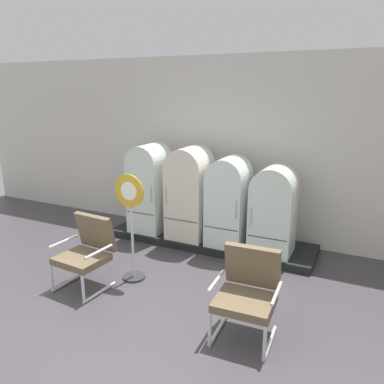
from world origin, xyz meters
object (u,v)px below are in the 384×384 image
(refrigerator_1, at_px, (190,190))
(refrigerator_0, at_px, (150,185))
(refrigerator_3, at_px, (273,208))
(refrigerator_2, at_px, (229,199))
(armchair_right, at_px, (248,289))
(sign_stand, at_px, (131,229))
(armchair_left, at_px, (87,249))

(refrigerator_1, bearing_deg, refrigerator_0, -179.78)
(refrigerator_0, bearing_deg, refrigerator_3, -1.39)
(refrigerator_1, bearing_deg, refrigerator_3, -2.26)
(refrigerator_2, height_order, armchair_right, refrigerator_2)
(refrigerator_0, xyz_separation_m, refrigerator_1, (0.79, 0.00, -0.00))
(refrigerator_3, relative_size, sign_stand, 0.90)
(refrigerator_2, height_order, sign_stand, refrigerator_2)
(refrigerator_1, height_order, refrigerator_3, refrigerator_1)
(refrigerator_1, xyz_separation_m, refrigerator_3, (1.46, -0.06, -0.11))
(refrigerator_2, bearing_deg, armchair_right, -64.21)
(refrigerator_1, distance_m, sign_stand, 1.56)
(refrigerator_2, bearing_deg, sign_stand, -119.46)
(sign_stand, bearing_deg, refrigerator_1, 84.65)
(sign_stand, bearing_deg, armchair_right, -15.10)
(refrigerator_0, distance_m, armchair_right, 3.23)
(armchair_left, bearing_deg, refrigerator_0, 95.92)
(refrigerator_1, bearing_deg, armchair_right, -50.33)
(refrigerator_3, distance_m, armchair_left, 2.81)
(refrigerator_0, height_order, armchair_right, refrigerator_0)
(refrigerator_3, relative_size, armchair_left, 1.40)
(armchair_right, bearing_deg, sign_stand, 164.90)
(refrigerator_1, relative_size, refrigerator_2, 1.08)
(armchair_left, xyz_separation_m, armchair_right, (2.27, -0.08, 0.00))
(refrigerator_3, bearing_deg, refrigerator_1, 177.74)
(armchair_right, relative_size, sign_stand, 0.64)
(armchair_left, bearing_deg, refrigerator_1, 73.28)
(refrigerator_3, bearing_deg, armchair_right, -83.38)
(armchair_right, bearing_deg, refrigerator_3, 96.62)
(refrigerator_1, distance_m, refrigerator_2, 0.72)
(refrigerator_1, height_order, armchair_left, refrigerator_1)
(refrigerator_1, relative_size, refrigerator_3, 1.14)
(refrigerator_1, bearing_deg, armchair_left, -106.72)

